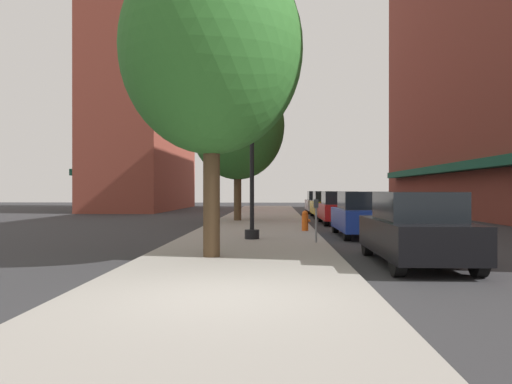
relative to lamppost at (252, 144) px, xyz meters
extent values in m
plane|color=#2D2D30|center=(3.95, 9.30, -3.20)|extent=(90.00, 90.00, 0.00)
cube|color=gray|center=(-0.05, 10.30, -3.14)|extent=(4.80, 50.00, 0.12)
cube|color=#144C38|center=(11.60, 13.30, -0.10)|extent=(0.90, 34.00, 0.50)
cube|color=brown|center=(-11.05, 28.30, 4.80)|extent=(6.00, 18.00, 16.01)
cube|color=#144C38|center=(-14.40, 28.30, -0.10)|extent=(0.90, 15.30, 0.50)
cylinder|color=black|center=(0.00, 0.00, -2.93)|extent=(0.48, 0.48, 0.30)
cylinder|color=black|center=(0.00, 0.00, -0.18)|extent=(0.14, 0.14, 5.20)
sphere|color=silver|center=(0.00, 0.00, 2.60)|extent=(0.44, 0.44, 0.44)
cylinder|color=#E05614|center=(1.93, 3.38, -2.77)|extent=(0.26, 0.26, 0.62)
sphere|color=#E05614|center=(1.93, 3.38, -2.41)|extent=(0.24, 0.24, 0.24)
cylinder|color=#E05614|center=(2.07, 3.38, -2.68)|extent=(0.12, 0.10, 0.10)
cylinder|color=slate|center=(2.00, -1.05, -2.56)|extent=(0.06, 0.06, 1.05)
cube|color=#33383D|center=(2.00, -1.05, -1.90)|extent=(0.14, 0.09, 0.26)
cylinder|color=#4C3823|center=(-0.75, -4.37, -1.43)|extent=(0.40, 0.40, 3.31)
ellipsoid|color=#2D6B28|center=(-0.75, -4.37, 1.86)|extent=(4.35, 4.35, 5.01)
cylinder|color=#4C3823|center=(-1.25, 10.08, -1.50)|extent=(0.40, 0.40, 3.16)
ellipsoid|color=#2D6B28|center=(-1.25, 10.08, 1.94)|extent=(4.98, 4.98, 5.73)
cylinder|color=black|center=(3.17, -3.10, -2.88)|extent=(0.22, 0.64, 0.64)
cylinder|color=black|center=(4.73, -3.10, -2.88)|extent=(0.22, 0.64, 0.64)
cylinder|color=black|center=(3.17, -6.30, -2.88)|extent=(0.22, 0.64, 0.64)
cylinder|color=black|center=(4.73, -6.30, -2.88)|extent=(0.22, 0.64, 0.64)
cube|color=black|center=(3.95, -4.70, -2.56)|extent=(1.80, 4.30, 0.76)
cube|color=black|center=(3.95, -4.85, -1.86)|extent=(1.56, 2.20, 0.64)
cylinder|color=black|center=(3.17, 3.86, -2.88)|extent=(0.22, 0.64, 0.64)
cylinder|color=black|center=(4.73, 3.86, -2.88)|extent=(0.22, 0.64, 0.64)
cylinder|color=black|center=(3.17, 0.66, -2.88)|extent=(0.22, 0.64, 0.64)
cylinder|color=black|center=(4.73, 0.66, -2.88)|extent=(0.22, 0.64, 0.64)
cube|color=#1E389E|center=(3.95, 2.26, -2.56)|extent=(1.80, 4.30, 0.76)
cube|color=black|center=(3.95, 2.11, -1.86)|extent=(1.56, 2.20, 0.64)
cylinder|color=black|center=(3.17, 10.65, -2.88)|extent=(0.22, 0.64, 0.64)
cylinder|color=black|center=(4.73, 10.65, -2.88)|extent=(0.22, 0.64, 0.64)
cylinder|color=black|center=(3.17, 7.45, -2.88)|extent=(0.22, 0.64, 0.64)
cylinder|color=black|center=(4.73, 7.45, -2.88)|extent=(0.22, 0.64, 0.64)
cube|color=red|center=(3.95, 9.05, -2.56)|extent=(1.80, 4.30, 0.76)
cube|color=black|center=(3.95, 8.90, -1.86)|extent=(1.56, 2.20, 0.64)
cylinder|color=black|center=(3.17, 16.60, -2.88)|extent=(0.22, 0.64, 0.64)
cylinder|color=black|center=(4.73, 16.60, -2.88)|extent=(0.22, 0.64, 0.64)
cylinder|color=black|center=(3.17, 13.40, -2.88)|extent=(0.22, 0.64, 0.64)
cylinder|color=black|center=(4.73, 13.40, -2.88)|extent=(0.22, 0.64, 0.64)
cube|color=gold|center=(3.95, 15.00, -2.56)|extent=(1.80, 4.30, 0.76)
cube|color=black|center=(3.95, 14.85, -1.86)|extent=(1.56, 2.20, 0.64)
cylinder|color=black|center=(3.17, 22.42, -2.88)|extent=(0.22, 0.64, 0.64)
cylinder|color=black|center=(4.73, 22.42, -2.88)|extent=(0.22, 0.64, 0.64)
cylinder|color=black|center=(3.17, 19.22, -2.88)|extent=(0.22, 0.64, 0.64)
cylinder|color=black|center=(4.73, 19.22, -2.88)|extent=(0.22, 0.64, 0.64)
cube|color=#B2B2BA|center=(3.95, 20.82, -2.56)|extent=(1.80, 4.30, 0.76)
cube|color=black|center=(3.95, 20.67, -1.86)|extent=(1.56, 2.20, 0.64)
camera|label=1|loc=(0.78, -16.08, -1.51)|focal=34.70mm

